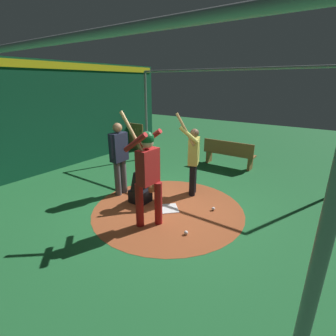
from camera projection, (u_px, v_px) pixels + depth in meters
ground_plane at (168, 209)px, 5.44m from camera, size 25.90×25.90×0.00m
dirt_circle at (168, 209)px, 5.44m from camera, size 3.26×3.26×0.01m
home_plate at (168, 208)px, 5.43m from camera, size 0.59×0.59×0.01m
batter at (147, 170)px, 4.50m from camera, size 0.68×0.49×2.16m
catcher at (142, 186)px, 5.63m from camera, size 0.58×0.40×0.99m
umpire at (119, 155)px, 5.88m from camera, size 0.22×0.49×1.75m
visitor at (193, 158)px, 5.87m from camera, size 0.53×0.60×2.00m
back_wall at (44, 118)px, 7.34m from camera, size 0.22×9.90×3.23m
cage_frame at (168, 112)px, 4.75m from camera, size 5.72×5.47×2.98m
bat_rack at (132, 137)px, 10.24m from camera, size 1.18×0.21×1.05m
bench at (229, 153)px, 8.06m from camera, size 1.66×0.36×0.85m
baseball_0 at (186, 233)px, 4.51m from camera, size 0.07×0.07×0.07m
baseball_1 at (213, 209)px, 5.36m from camera, size 0.07×0.07×0.07m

